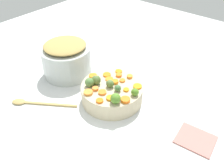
% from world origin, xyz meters
% --- Properties ---
extents(tabletop, '(2.40, 2.40, 0.02)m').
position_xyz_m(tabletop, '(0.00, 0.00, 0.01)').
color(tabletop, silver).
rests_on(tabletop, ground).
extents(serving_bowl_carrots, '(0.27, 0.27, 0.08)m').
position_xyz_m(serving_bowl_carrots, '(-0.02, 0.00, 0.06)').
color(serving_bowl_carrots, '#C1B28F').
rests_on(serving_bowl_carrots, tabletop).
extents(metal_pot, '(0.24, 0.24, 0.15)m').
position_xyz_m(metal_pot, '(-0.33, 0.02, 0.09)').
color(metal_pot, '#B4BCB8').
rests_on(metal_pot, tabletop).
extents(stuffing_mound, '(0.21, 0.21, 0.03)m').
position_xyz_m(stuffing_mound, '(-0.33, 0.02, 0.18)').
color(stuffing_mound, tan).
rests_on(stuffing_mound, metal_pot).
extents(carrot_slice_0, '(0.04, 0.04, 0.01)m').
position_xyz_m(carrot_slice_0, '(0.03, -0.07, 0.10)').
color(carrot_slice_0, orange).
rests_on(carrot_slice_0, serving_bowl_carrots).
extents(carrot_slice_1, '(0.03, 0.03, 0.01)m').
position_xyz_m(carrot_slice_1, '(-0.05, 0.08, 0.10)').
color(carrot_slice_1, orange).
rests_on(carrot_slice_1, serving_bowl_carrots).
extents(carrot_slice_2, '(0.05, 0.05, 0.01)m').
position_xyz_m(carrot_slice_2, '(-0.09, 0.05, 0.10)').
color(carrot_slice_2, orange).
rests_on(carrot_slice_2, serving_bowl_carrots).
extents(carrot_slice_3, '(0.04, 0.04, 0.01)m').
position_xyz_m(carrot_slice_3, '(0.01, -0.11, 0.10)').
color(carrot_slice_3, orange).
rests_on(carrot_slice_3, serving_bowl_carrots).
extents(carrot_slice_4, '(0.05, 0.05, 0.01)m').
position_xyz_m(carrot_slice_4, '(0.07, 0.06, 0.10)').
color(carrot_slice_4, orange).
rests_on(carrot_slice_4, serving_bowl_carrots).
extents(carrot_slice_5, '(0.05, 0.05, 0.01)m').
position_xyz_m(carrot_slice_5, '(0.08, -0.04, 0.10)').
color(carrot_slice_5, orange).
rests_on(carrot_slice_5, serving_bowl_carrots).
extents(carrot_slice_6, '(0.03, 0.03, 0.01)m').
position_xyz_m(carrot_slice_6, '(0.00, 0.10, 0.10)').
color(carrot_slice_6, orange).
rests_on(carrot_slice_6, serving_bowl_carrots).
extents(carrot_slice_7, '(0.03, 0.03, 0.01)m').
position_xyz_m(carrot_slice_7, '(0.04, 0.01, 0.10)').
color(carrot_slice_7, orange).
rests_on(carrot_slice_7, serving_bowl_carrots).
extents(carrot_slice_8, '(0.03, 0.03, 0.01)m').
position_xyz_m(carrot_slice_8, '(-0.01, 0.06, 0.10)').
color(carrot_slice_8, orange).
rests_on(carrot_slice_8, serving_bowl_carrots).
extents(carrot_slice_9, '(0.04, 0.04, 0.01)m').
position_xyz_m(carrot_slice_9, '(-0.06, -0.10, 0.10)').
color(carrot_slice_9, orange).
rests_on(carrot_slice_9, serving_bowl_carrots).
extents(carrot_slice_10, '(0.05, 0.05, 0.01)m').
position_xyz_m(carrot_slice_10, '(-0.06, 0.03, 0.10)').
color(carrot_slice_10, orange).
rests_on(carrot_slice_10, serving_bowl_carrots).
extents(carrot_slice_11, '(0.04, 0.04, 0.01)m').
position_xyz_m(carrot_slice_11, '(-0.03, 0.03, 0.10)').
color(carrot_slice_11, orange).
rests_on(carrot_slice_11, serving_bowl_carrots).
extents(carrot_slice_12, '(0.05, 0.05, 0.01)m').
position_xyz_m(carrot_slice_12, '(-0.13, -0.00, 0.10)').
color(carrot_slice_12, orange).
rests_on(carrot_slice_12, serving_bowl_carrots).
extents(carrot_slice_13, '(0.04, 0.04, 0.01)m').
position_xyz_m(carrot_slice_13, '(-0.06, -0.06, 0.10)').
color(carrot_slice_13, orange).
rests_on(carrot_slice_13, serving_bowl_carrots).
extents(carrot_slice_14, '(0.04, 0.04, 0.01)m').
position_xyz_m(carrot_slice_14, '(-0.07, 0.10, 0.10)').
color(carrot_slice_14, orange).
rests_on(carrot_slice_14, serving_bowl_carrots).
extents(carrot_slice_15, '(0.05, 0.05, 0.01)m').
position_xyz_m(carrot_slice_15, '(-0.02, -0.06, 0.10)').
color(carrot_slice_15, orange).
rests_on(carrot_slice_15, serving_bowl_carrots).
extents(brussels_sprout_0, '(0.03, 0.03, 0.03)m').
position_xyz_m(brussels_sprout_0, '(0.02, -0.01, 0.11)').
color(brussels_sprout_0, '#477341').
rests_on(brussels_sprout_0, serving_bowl_carrots).
extents(brussels_sprout_1, '(0.03, 0.03, 0.03)m').
position_xyz_m(brussels_sprout_1, '(0.09, 0.01, 0.11)').
color(brussels_sprout_1, '#508224').
rests_on(brussels_sprout_1, serving_bowl_carrots).
extents(brussels_sprout_2, '(0.03, 0.03, 0.03)m').
position_xyz_m(brussels_sprout_2, '(-0.02, -0.01, 0.11)').
color(brussels_sprout_2, '#5A7638').
rests_on(brussels_sprout_2, serving_bowl_carrots).
extents(brussels_sprout_3, '(0.04, 0.04, 0.04)m').
position_xyz_m(brussels_sprout_3, '(-0.09, -0.06, 0.12)').
color(brussels_sprout_3, '#537C3C').
rests_on(brussels_sprout_3, serving_bowl_carrots).
extents(brussels_sprout_4, '(0.04, 0.04, 0.04)m').
position_xyz_m(brussels_sprout_4, '(0.06, -0.07, 0.12)').
color(brussels_sprout_4, '#54872A').
rests_on(brussels_sprout_4, serving_bowl_carrots).
extents(brussels_sprout_5, '(0.04, 0.04, 0.04)m').
position_xyz_m(brussels_sprout_5, '(-0.08, -0.03, 0.12)').
color(brussels_sprout_5, '#536D33').
rests_on(brussels_sprout_5, serving_bowl_carrots).
extents(wooden_spoon, '(0.26, 0.18, 0.01)m').
position_xyz_m(wooden_spoon, '(-0.28, -0.25, 0.03)').
color(wooden_spoon, '#A98D50').
rests_on(wooden_spoon, tabletop).
extents(dish_towel, '(0.15, 0.13, 0.01)m').
position_xyz_m(dish_towel, '(0.37, 0.02, 0.02)').
color(dish_towel, '#BA746B').
rests_on(dish_towel, tabletop).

